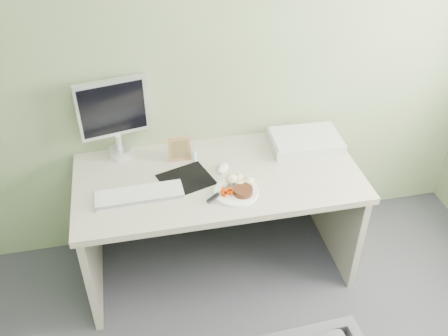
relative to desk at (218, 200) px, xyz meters
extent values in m
plane|color=gray|center=(0.00, 0.38, 0.80)|extent=(3.50, 0.00, 3.50)
cube|color=beige|center=(0.00, 0.00, 0.16)|extent=(1.60, 0.75, 0.04)
cube|color=#9E9687|center=(-0.76, 0.00, -0.20)|extent=(0.04, 0.70, 0.69)
cube|color=#9E9687|center=(0.76, 0.00, -0.20)|extent=(0.04, 0.70, 0.69)
cylinder|color=white|center=(0.06, -0.17, 0.19)|extent=(0.24, 0.24, 0.01)
cylinder|color=black|center=(0.09, -0.20, 0.21)|extent=(0.13, 0.13, 0.03)
ellipsoid|color=tan|center=(0.09, -0.13, 0.23)|extent=(0.14, 0.12, 0.06)
cube|color=#DE3B04|center=(0.01, -0.18, 0.21)|extent=(0.07, 0.07, 0.04)
cube|color=silver|center=(0.02, -0.15, 0.21)|extent=(0.11, 0.09, 0.01)
cube|color=black|center=(-0.07, -0.22, 0.21)|extent=(0.08, 0.07, 0.02)
cube|color=black|center=(-0.18, 0.00, 0.18)|extent=(0.33, 0.31, 0.00)
cube|color=white|center=(-0.45, -0.10, 0.20)|extent=(0.46, 0.15, 0.02)
ellipsoid|color=white|center=(0.03, 0.04, 0.20)|extent=(0.10, 0.12, 0.04)
cube|color=#A3794C|center=(-0.19, 0.18, 0.26)|extent=(0.13, 0.02, 0.16)
cylinder|color=white|center=(-0.11, 0.16, 0.21)|extent=(0.03, 0.03, 0.05)
cone|color=#7FB0CB|center=(-0.11, 0.16, 0.25)|extent=(0.02, 0.02, 0.02)
cube|color=silver|center=(0.57, 0.18, 0.22)|extent=(0.43, 0.30, 0.07)
cylinder|color=silver|center=(-0.53, 0.29, 0.21)|extent=(0.13, 0.13, 0.05)
cylinder|color=silver|center=(-0.53, 0.29, 0.28)|extent=(0.03, 0.03, 0.09)
cube|color=silver|center=(-0.53, 0.32, 0.50)|extent=(0.40, 0.12, 0.34)
cube|color=black|center=(-0.53, 0.30, 0.50)|extent=(0.35, 0.08, 0.30)
camera|label=1|loc=(-0.42, -2.17, 1.90)|focal=40.00mm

